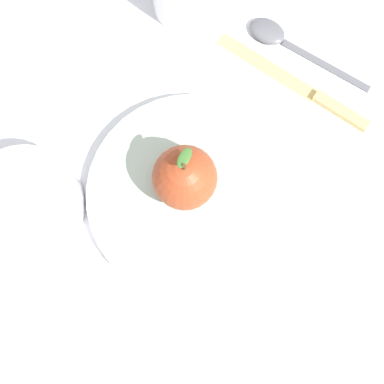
# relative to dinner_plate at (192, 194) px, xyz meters

# --- Properties ---
(ground_plane) EXTENTS (2.40, 2.40, 0.00)m
(ground_plane) POSITION_rel_dinner_plate_xyz_m (0.02, -0.03, -0.01)
(ground_plane) COLOR silver
(dinner_plate) EXTENTS (0.25, 0.25, 0.02)m
(dinner_plate) POSITION_rel_dinner_plate_xyz_m (0.00, 0.00, 0.00)
(dinner_plate) COLOR #B2C6B2
(dinner_plate) RESTS_ON ground_plane
(apple) EXTENTS (0.07, 0.07, 0.09)m
(apple) POSITION_rel_dinner_plate_xyz_m (0.01, 0.01, 0.04)
(apple) COLOR #9E3D1E
(apple) RESTS_ON dinner_plate
(side_bowl) EXTENTS (0.13, 0.13, 0.04)m
(side_bowl) POSITION_rel_dinner_plate_xyz_m (-0.02, 0.19, 0.02)
(side_bowl) COLOR silver
(side_bowl) RESTS_ON ground_plane
(knife) EXTENTS (0.13, 0.19, 0.01)m
(knife) POSITION_rel_dinner_plate_xyz_m (0.14, -0.14, -0.01)
(knife) COLOR #D8B766
(knife) RESTS_ON ground_plane
(spoon) EXTENTS (0.10, 0.16, 0.01)m
(spoon) POSITION_rel_dinner_plate_xyz_m (0.21, -0.10, -0.01)
(spoon) COLOR #59595E
(spoon) RESTS_ON ground_plane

